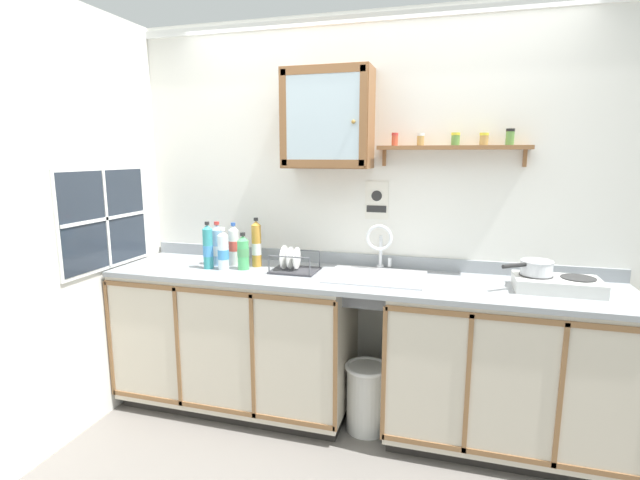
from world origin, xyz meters
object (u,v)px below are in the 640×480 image
bottle_water_clear_0 (223,251)px  bottle_detergent_teal_2 (208,247)px  sink (376,282)px  bottle_opaque_white_5 (234,245)px  hot_plate_stove (557,284)px  dish_rack (293,265)px  saucepan (536,267)px  wall_cabinet (328,119)px  bottle_water_blue_3 (217,246)px  trash_bin (367,396)px  bottle_soda_green_4 (243,252)px  warning_sign (377,201)px  bottle_juice_amber_1 (256,245)px

bottle_water_clear_0 → bottle_detergent_teal_2: 0.11m
sink → bottle_opaque_white_5: size_ratio=2.03×
hot_plate_stove → bottle_detergent_teal_2: (-2.07, -0.07, 0.10)m
dish_rack → saucepan: bearing=0.3°
saucepan → bottle_water_clear_0: size_ratio=1.02×
sink → wall_cabinet: 1.05m
sink → bottle_water_blue_3: bearing=178.9°
bottle_opaque_white_5 → trash_bin: 1.28m
bottle_water_clear_0 → wall_cabinet: 1.06m
bottle_detergent_teal_2 → trash_bin: size_ratio=0.72×
bottle_water_blue_3 → bottle_soda_green_4: bottle_water_blue_3 is taller
sink → bottle_detergent_teal_2: bearing=-175.3°
bottle_opaque_white_5 → warning_sign: warning_sign is taller
hot_plate_stove → bottle_soda_green_4: size_ratio=1.83×
bottle_detergent_teal_2 → wall_cabinet: wall_cabinet is taller
bottle_opaque_white_5 → wall_cabinet: (0.61, 0.11, 0.81)m
bottle_opaque_white_5 → dish_rack: bearing=-6.9°
trash_bin → bottle_soda_green_4: bearing=176.0°
bottle_soda_green_4 → wall_cabinet: wall_cabinet is taller
bottle_soda_green_4 → bottle_opaque_white_5: bearing=141.3°
warning_sign → trash_bin: 1.23m
bottle_detergent_teal_2 → dish_rack: bearing=8.0°
wall_cabinet → warning_sign: (0.30, 0.12, -0.51)m
bottle_water_clear_0 → bottle_juice_amber_1: bottle_juice_amber_1 is taller
warning_sign → trash_bin: (0.03, -0.37, -1.17)m
saucepan → bottle_water_clear_0: bearing=-177.4°
bottle_juice_amber_1 → sink: bearing=-3.8°
bottle_water_blue_3 → dish_rack: (0.54, -0.03, -0.09)m
bottle_water_clear_0 → bottle_detergent_teal_2: bottle_detergent_teal_2 is taller
warning_sign → bottle_water_blue_3: bearing=-166.2°
bottle_juice_amber_1 → trash_bin: 1.18m
bottle_soda_green_4 → warning_sign: 0.92m
saucepan → wall_cabinet: (-1.23, 0.15, 0.83)m
hot_plate_stove → trash_bin: bearing=-175.3°
bottle_water_clear_0 → bottle_water_blue_3: bearing=132.5°
bottle_water_clear_0 → bottle_opaque_white_5: bearing=85.2°
bottle_soda_green_4 → trash_bin: 1.18m
saucepan → wall_cabinet: wall_cabinet is taller
trash_bin → bottle_detergent_teal_2: bearing=179.2°
bottle_water_blue_3 → bottle_soda_green_4: 0.23m
hot_plate_stove → sink: bearing=178.9°
bottle_juice_amber_1 → bottle_soda_green_4: bearing=-116.8°
bottle_opaque_white_5 → wall_cabinet: bearing=9.9°
sink → hot_plate_stove: (0.99, -0.02, 0.07)m
bottle_water_blue_3 → bottle_opaque_white_5: (0.11, 0.02, 0.00)m
saucepan → bottle_water_blue_3: bottle_water_blue_3 is taller
bottle_water_blue_3 → bottle_juice_amber_1: bearing=7.1°
wall_cabinet → warning_sign: 0.60m
dish_rack → wall_cabinet: wall_cabinet is taller
bottle_detergent_teal_2 → bottle_soda_green_4: size_ratio=1.28×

